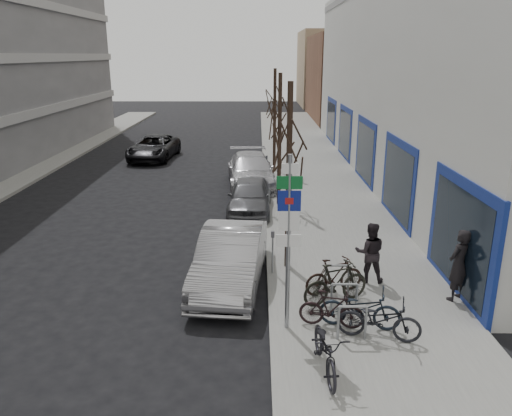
{
  "coord_description": "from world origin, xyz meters",
  "views": [
    {
      "loc": [
        1.74,
        -10.2,
        6.18
      ],
      "look_at": [
        1.68,
        3.34,
        2.0
      ],
      "focal_mm": 35.0,
      "sensor_mm": 36.0,
      "label": 1
    }
  ],
  "objects_px": {
    "parked_car_mid": "(250,196)",
    "meter_mid": "(269,196)",
    "bike_rack": "(344,295)",
    "tree_near": "(290,133)",
    "meter_front": "(273,248)",
    "meter_back": "(267,166)",
    "tree_far": "(275,96)",
    "pedestrian_far": "(370,252)",
    "lane_car": "(154,147)",
    "bike_mid_curb": "(360,305)",
    "parked_car_front": "(231,258)",
    "highway_sign_pole": "(289,233)",
    "bike_mid_inner": "(336,282)",
    "parked_car_back": "(251,171)",
    "bike_near_right": "(331,309)",
    "bike_far_curb": "(379,316)",
    "pedestrian_near": "(459,265)",
    "tree_mid": "(280,109)",
    "bike_near_left": "(326,346)",
    "bike_far_inner": "(334,275)"
  },
  "relations": [
    {
      "from": "parked_car_mid",
      "to": "meter_mid",
      "type": "bearing_deg",
      "value": -37.88
    },
    {
      "from": "bike_rack",
      "to": "meter_mid",
      "type": "distance_m",
      "value": 8.07
    },
    {
      "from": "tree_near",
      "to": "meter_front",
      "type": "xyz_separation_m",
      "value": [
        -0.45,
        -0.5,
        -3.19
      ]
    },
    {
      "from": "meter_back",
      "to": "meter_mid",
      "type": "bearing_deg",
      "value": -90.0
    },
    {
      "from": "tree_far",
      "to": "pedestrian_far",
      "type": "height_order",
      "value": "tree_far"
    },
    {
      "from": "lane_car",
      "to": "pedestrian_far",
      "type": "xyz_separation_m",
      "value": [
        9.5,
        -17.64,
        0.29
      ]
    },
    {
      "from": "bike_mid_curb",
      "to": "parked_car_front",
      "type": "relative_size",
      "value": 0.39
    },
    {
      "from": "highway_sign_pole",
      "to": "bike_mid_inner",
      "type": "distance_m",
      "value": 2.49
    },
    {
      "from": "bike_rack",
      "to": "bike_mid_inner",
      "type": "xyz_separation_m",
      "value": [
        -0.11,
        0.6,
        0.05
      ]
    },
    {
      "from": "lane_car",
      "to": "pedestrian_far",
      "type": "relative_size",
      "value": 3.02
    },
    {
      "from": "tree_near",
      "to": "parked_car_back",
      "type": "distance_m",
      "value": 10.53
    },
    {
      "from": "tree_near",
      "to": "parked_car_front",
      "type": "relative_size",
      "value": 1.15
    },
    {
      "from": "meter_back",
      "to": "bike_mid_curb",
      "type": "relative_size",
      "value": 0.69
    },
    {
      "from": "bike_near_right",
      "to": "bike_far_curb",
      "type": "xyz_separation_m",
      "value": [
        0.97,
        -0.51,
        0.1
      ]
    },
    {
      "from": "meter_mid",
      "to": "parked_car_back",
      "type": "distance_m",
      "value": 4.98
    },
    {
      "from": "meter_mid",
      "to": "pedestrian_near",
      "type": "bearing_deg",
      "value": -56.74
    },
    {
      "from": "tree_far",
      "to": "bike_mid_curb",
      "type": "height_order",
      "value": "tree_far"
    },
    {
      "from": "parked_car_back",
      "to": "pedestrian_far",
      "type": "xyz_separation_m",
      "value": [
        3.4,
        -10.93,
        0.22
      ]
    },
    {
      "from": "tree_far",
      "to": "bike_near_right",
      "type": "distance_m",
      "value": 16.85
    },
    {
      "from": "bike_far_curb",
      "to": "parked_car_front",
      "type": "bearing_deg",
      "value": 62.1
    },
    {
      "from": "tree_mid",
      "to": "parked_car_front",
      "type": "xyz_separation_m",
      "value": [
        -1.63,
        -7.46,
        -3.32
      ]
    },
    {
      "from": "bike_mid_curb",
      "to": "parked_car_front",
      "type": "bearing_deg",
      "value": 62.76
    },
    {
      "from": "bike_near_left",
      "to": "bike_far_curb",
      "type": "bearing_deg",
      "value": 37.31
    },
    {
      "from": "meter_front",
      "to": "lane_car",
      "type": "relative_size",
      "value": 0.24
    },
    {
      "from": "lane_car",
      "to": "pedestrian_far",
      "type": "bearing_deg",
      "value": -57.55
    },
    {
      "from": "parked_car_back",
      "to": "parked_car_mid",
      "type": "bearing_deg",
      "value": -95.06
    },
    {
      "from": "meter_mid",
      "to": "pedestrian_near",
      "type": "relative_size",
      "value": 0.67
    },
    {
      "from": "bike_far_curb",
      "to": "meter_mid",
      "type": "bearing_deg",
      "value": 27.59
    },
    {
      "from": "parked_car_front",
      "to": "tree_near",
      "type": "bearing_deg",
      "value": 35.7
    },
    {
      "from": "tree_near",
      "to": "bike_near_left",
      "type": "bearing_deg",
      "value": -84.82
    },
    {
      "from": "lane_car",
      "to": "bike_near_right",
      "type": "bearing_deg",
      "value": -63.86
    },
    {
      "from": "meter_front",
      "to": "pedestrian_far",
      "type": "bearing_deg",
      "value": -10.87
    },
    {
      "from": "meter_front",
      "to": "bike_near_right",
      "type": "distance_m",
      "value": 3.24
    },
    {
      "from": "bike_mid_inner",
      "to": "bike_far_curb",
      "type": "distance_m",
      "value": 1.82
    },
    {
      "from": "tree_mid",
      "to": "highway_sign_pole",
      "type": "bearing_deg",
      "value": -91.14
    },
    {
      "from": "bike_rack",
      "to": "bike_near_right",
      "type": "bearing_deg",
      "value": -123.64
    },
    {
      "from": "bike_mid_inner",
      "to": "parked_car_mid",
      "type": "xyz_separation_m",
      "value": [
        -2.29,
        7.93,
        0.0
      ]
    },
    {
      "from": "parked_car_back",
      "to": "pedestrian_near",
      "type": "xyz_separation_m",
      "value": [
        5.4,
        -12.01,
        0.31
      ]
    },
    {
      "from": "meter_front",
      "to": "meter_mid",
      "type": "distance_m",
      "value": 5.5
    },
    {
      "from": "bike_near_left",
      "to": "bike_near_right",
      "type": "height_order",
      "value": "bike_near_left"
    },
    {
      "from": "tree_near",
      "to": "bike_near_right",
      "type": "bearing_deg",
      "value": -76.66
    },
    {
      "from": "bike_rack",
      "to": "tree_near",
      "type": "xyz_separation_m",
      "value": [
        -1.2,
        2.9,
        3.44
      ]
    },
    {
      "from": "meter_back",
      "to": "bike_mid_curb",
      "type": "xyz_separation_m",
      "value": [
        1.92,
        -13.98,
        -0.2
      ]
    },
    {
      "from": "bike_mid_curb",
      "to": "bike_far_inner",
      "type": "relative_size",
      "value": 1.11
    },
    {
      "from": "pedestrian_near",
      "to": "meter_mid",
      "type": "bearing_deg",
      "value": -93.27
    },
    {
      "from": "bike_mid_curb",
      "to": "parked_car_back",
      "type": "distance_m",
      "value": 13.67
    },
    {
      "from": "meter_back",
      "to": "bike_far_inner",
      "type": "distance_m",
      "value": 12.37
    },
    {
      "from": "bike_near_right",
      "to": "pedestrian_far",
      "type": "height_order",
      "value": "pedestrian_far"
    },
    {
      "from": "meter_back",
      "to": "lane_car",
      "type": "xyz_separation_m",
      "value": [
        -6.85,
        6.13,
        -0.2
      ]
    },
    {
      "from": "bike_mid_inner",
      "to": "highway_sign_pole",
      "type": "bearing_deg",
      "value": 109.95
    }
  ]
}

